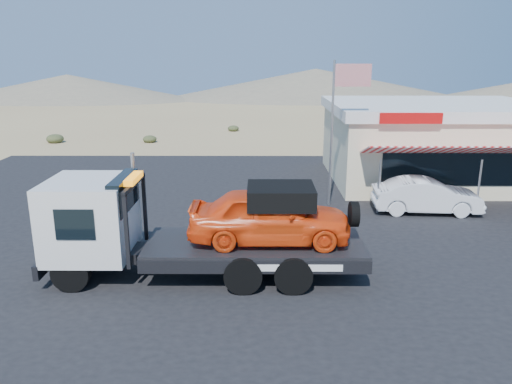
% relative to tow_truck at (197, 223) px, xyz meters
% --- Properties ---
extents(ground, '(120.00, 120.00, 0.00)m').
position_rel_tow_truck_xyz_m(ground, '(0.08, 2.62, -1.60)').
color(ground, '#A0845B').
rests_on(ground, ground).
extents(asphalt_lot, '(32.00, 24.00, 0.02)m').
position_rel_tow_truck_xyz_m(asphalt_lot, '(2.08, 5.62, -1.59)').
color(asphalt_lot, black).
rests_on(asphalt_lot, ground).
extents(tow_truck, '(8.90, 2.64, 2.98)m').
position_rel_tow_truck_xyz_m(tow_truck, '(0.00, 0.00, 0.00)').
color(tow_truck, black).
rests_on(tow_truck, asphalt_lot).
extents(white_sedan, '(4.33, 1.75, 1.40)m').
position_rel_tow_truck_xyz_m(white_sedan, '(8.54, 5.99, -0.88)').
color(white_sedan, silver).
rests_on(white_sedan, asphalt_lot).
extents(jerky_store, '(10.40, 9.97, 3.90)m').
position_rel_tow_truck_xyz_m(jerky_store, '(10.58, 11.59, 0.39)').
color(jerky_store, beige).
rests_on(jerky_store, asphalt_lot).
extents(flagpole, '(1.55, 0.10, 6.00)m').
position_rel_tow_truck_xyz_m(flagpole, '(5.01, 7.12, 2.16)').
color(flagpole, '#99999E').
rests_on(flagpole, asphalt_lot).
extents(distant_hills, '(126.00, 48.00, 4.20)m').
position_rel_tow_truck_xyz_m(distant_hills, '(-9.69, 57.76, 0.29)').
color(distant_hills, '#726B59').
rests_on(distant_hills, ground).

